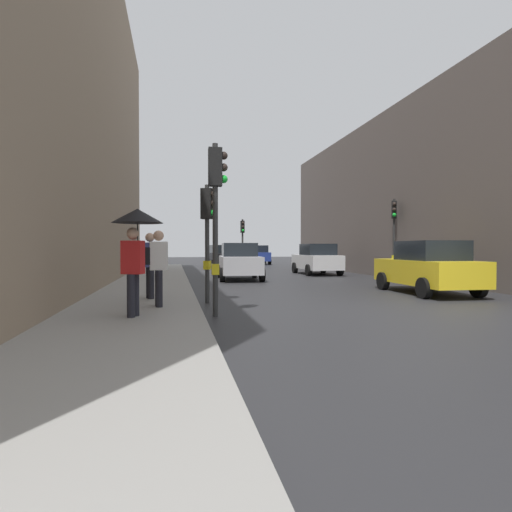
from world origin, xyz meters
The scene contains 15 objects.
ground_plane centered at (0.00, 0.00, 0.00)m, with size 120.00×120.00×0.00m, color #28282B.
sidewalk_kerb centered at (-6.56, 6.00, 0.08)m, with size 3.00×40.00×0.16m, color gray.
building_facade_right centered at (11.06, 11.76, 4.32)m, with size 12.00×26.13×8.63m, color #5B514C.
traffic_light_mid_street centered at (4.75, 9.07, 2.68)m, with size 0.35×0.45×3.89m.
traffic_light_near_left centered at (-4.74, 0.13, 2.65)m, with size 0.43×0.25×3.84m.
traffic_light_near_right centered at (-4.74, 2.37, 2.25)m, with size 0.45×0.35×3.26m.
traffic_light_far_median centered at (-0.93, 19.32, 2.43)m, with size 0.25×0.44×3.53m.
car_dark_suv centered at (-1.90, 23.75, 0.88)m, with size 2.27×4.32×1.76m.
car_white_compact centered at (2.43, 13.50, 0.88)m, with size 2.07×4.23×1.76m.
car_silver_hatchback centered at (-2.55, 10.60, 0.88)m, with size 2.23×4.31×1.76m.
car_blue_van centered at (2.08, 28.73, 0.88)m, with size 2.16×4.27×1.76m.
car_yellow_taxi centered at (2.66, 3.30, 0.88)m, with size 2.17×4.28×1.76m.
pedestrian_with_umbrella centered at (-6.40, -0.57, 1.84)m, with size 1.00×1.00×2.14m.
pedestrian_with_black_backpack centered at (-6.06, 0.79, 1.16)m, with size 0.62×0.36×1.77m.
pedestrian_with_grey_backpack centered at (-6.34, 2.39, 1.16)m, with size 0.66×0.45×1.77m.
Camera 1 is at (-5.67, -8.98, 1.52)m, focal length 28.78 mm.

